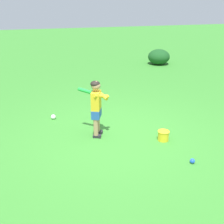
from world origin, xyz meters
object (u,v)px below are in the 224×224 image
(play_ball_near_batter, at_px, (53,117))
(play_ball_far_right, at_px, (192,161))
(toy_bucket, at_px, (163,135))
(child_batter, at_px, (96,103))

(play_ball_near_batter, bearing_deg, play_ball_far_right, 41.18)
(play_ball_far_right, height_order, toy_bucket, toy_bucket)
(child_batter, height_order, play_ball_far_right, child_batter)
(child_batter, xyz_separation_m, play_ball_far_right, (1.34, 1.27, -0.61))
(toy_bucket, bearing_deg, play_ball_far_right, 8.65)
(child_batter, relative_size, play_ball_far_right, 13.46)
(toy_bucket, bearing_deg, child_batter, -114.39)
(child_batter, relative_size, play_ball_near_batter, 10.39)
(child_batter, distance_m, play_ball_near_batter, 1.37)
(play_ball_near_batter, relative_size, toy_bucket, 0.48)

